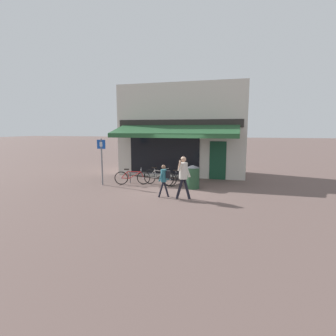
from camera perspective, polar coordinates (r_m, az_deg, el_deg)
The scene contains 10 objects.
ground_plane at distance 12.06m, azimuth 0.99°, elevation -4.75°, with size 160.00×160.00×0.00m, color brown.
shop_front at distance 16.32m, azimuth 3.40°, elevation 8.12°, with size 7.48×4.93×5.33m.
bike_rack_rail at distance 13.11m, azimuth -2.47°, elevation -1.61°, with size 2.98×0.04×0.57m.
bicycle_red at distance 13.22m, azimuth -7.77°, elevation -2.04°, with size 1.72×0.69×0.82m.
bicycle_silver at distance 13.04m, azimuth -2.14°, elevation -2.00°, with size 1.74×0.63×0.88m.
bicycle_black at distance 12.73m, azimuth 2.89°, elevation -2.40°, with size 1.75×0.60×0.82m.
pedestrian_adult at distance 10.33m, azimuth 3.36°, elevation -1.06°, with size 0.62×0.49×1.71m.
pedestrian_child at distance 10.61m, azimuth -0.81°, elevation -1.92°, with size 0.48×0.40×1.34m.
litter_bin at distance 12.29m, azimuth 5.41°, elevation -1.89°, with size 0.63×0.63×1.11m.
parking_sign at distance 13.28m, azimuth -14.24°, elevation 2.41°, with size 0.44×0.07×2.30m.
Camera 1 is at (2.89, -11.38, 2.75)m, focal length 28.00 mm.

